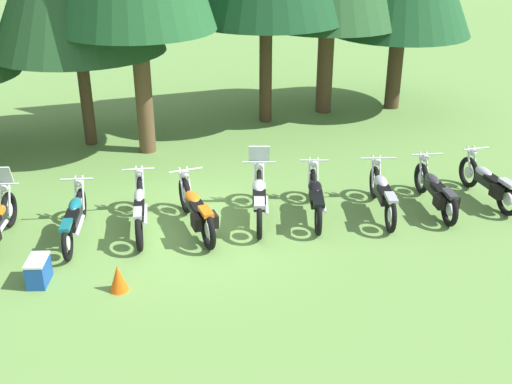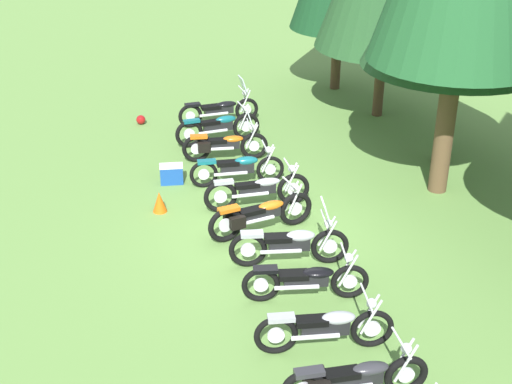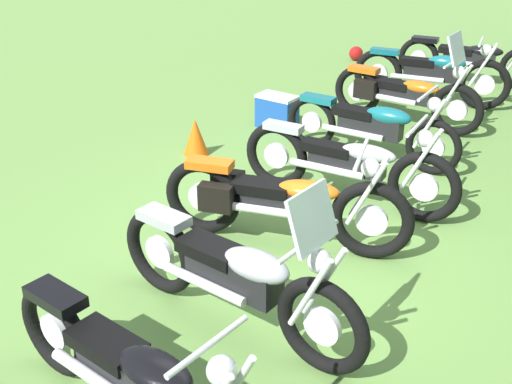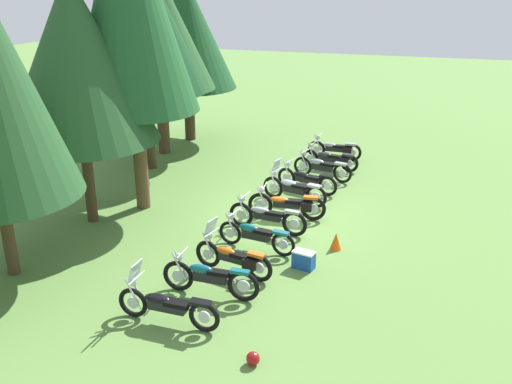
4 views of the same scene
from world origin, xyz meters
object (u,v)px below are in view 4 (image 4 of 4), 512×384
motorcycle_0 (166,305)px  motorcycle_4 (267,217)px  motorcycle_1 (209,277)px  motorcycle_8 (322,167)px  motorcycle_6 (294,188)px  pine_tree_6 (186,33)px  motorcycle_10 (335,149)px  traffic_cone (336,241)px  dropped_helmet (253,358)px  pine_tree_2 (75,59)px  motorcycle_3 (255,235)px  motorcycle_7 (307,179)px  pine_tree_3 (128,2)px  motorcycle_9 (331,159)px  picnic_cooler (304,260)px  motorcycle_5 (288,204)px  pine_tree_4 (142,20)px  pine_tree_5 (157,28)px  motorcycle_2 (234,258)px

motorcycle_0 → motorcycle_4: size_ratio=0.98×
motorcycle_1 → motorcycle_8: motorcycle_1 is taller
motorcycle_6 → pine_tree_6: (6.15, 6.38, 4.23)m
motorcycle_10 → pine_tree_6: 8.16m
motorcycle_0 → traffic_cone: 5.41m
traffic_cone → dropped_helmet: bearing=173.2°
motorcycle_6 → pine_tree_2: bearing=46.0°
motorcycle_10 → motorcycle_6: bearing=84.9°
motorcycle_3 → motorcycle_8: bearing=-85.7°
motorcycle_6 → motorcycle_10: bearing=-80.4°
motorcycle_7 → motorcycle_8: 1.42m
motorcycle_7 → pine_tree_3: bearing=48.5°
traffic_cone → pine_tree_6: bearing=42.3°
motorcycle_4 → motorcycle_8: size_ratio=1.07×
motorcycle_9 → pine_tree_2: size_ratio=0.32×
motorcycle_8 → picnic_cooler: size_ratio=3.72×
motorcycle_9 → picnic_cooler: (-8.08, -0.81, -0.19)m
motorcycle_0 → traffic_cone: bearing=-119.6°
motorcycle_5 → motorcycle_8: size_ratio=1.06×
motorcycle_10 → pine_tree_2: size_ratio=0.31×
motorcycle_0 → motorcycle_5: motorcycle_0 is taller
traffic_cone → motorcycle_8: bearing=15.2°
pine_tree_4 → motorcycle_7: bearing=-96.2°
motorcycle_8 → motorcycle_9: 1.20m
motorcycle_8 → motorcycle_5: bearing=99.6°
pine_tree_2 → motorcycle_6: bearing=-59.0°
motorcycle_5 → pine_tree_3: pine_tree_3 is taller
motorcycle_0 → motorcycle_3: size_ratio=1.05×
motorcycle_1 → pine_tree_5: 12.73m
motorcycle_4 → motorcycle_9: (6.19, -0.73, -0.03)m
motorcycle_8 → pine_tree_5: 8.50m
pine_tree_3 → motorcycle_6: bearing=-67.8°
motorcycle_4 → motorcycle_8: motorcycle_4 is taller
motorcycle_0 → pine_tree_3: size_ratio=0.25×
motorcycle_6 → pine_tree_4: size_ratio=0.28×
dropped_helmet → motorcycle_3: bearing=17.1°
motorcycle_9 → dropped_helmet: size_ratio=8.46×
dropped_helmet → pine_tree_3: bearing=41.6°
motorcycle_0 → motorcycle_3: bearing=-98.9°
motorcycle_5 → pine_tree_2: size_ratio=0.34×
motorcycle_5 → pine_tree_5: (5.22, 6.73, 4.64)m
motorcycle_7 → motorcycle_9: (2.59, -0.37, -0.01)m
pine_tree_3 → motorcycle_5: bearing=-83.9°
motorcycle_8 → pine_tree_2: (-5.85, 5.90, 4.38)m
motorcycle_1 → motorcycle_10: motorcycle_1 is taller
motorcycle_2 → traffic_cone: (2.14, -2.18, -0.22)m
pine_tree_3 → picnic_cooler: (-2.48, -5.86, -6.08)m
motorcycle_2 → motorcycle_10: size_ratio=1.00×
pine_tree_5 → motorcycle_4: bearing=-134.7°
motorcycle_6 → motorcycle_9: 3.80m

